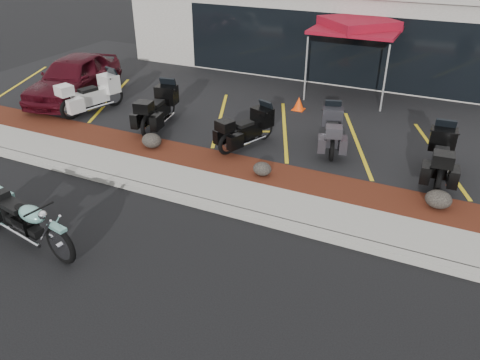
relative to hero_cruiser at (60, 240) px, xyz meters
The scene contains 18 objects.
ground 2.59m from the hero_cruiser, 50.70° to the left, with size 90.00×90.00×0.00m, color black.
curb 3.31m from the hero_cruiser, 60.71° to the left, with size 24.00×0.25×0.15m, color gray.
sidewalk 3.93m from the hero_cruiser, 65.74° to the left, with size 24.00×1.20×0.15m, color gray.
mulch_bed 5.04m from the hero_cruiser, 71.37° to the left, with size 24.00×1.20×0.16m, color black.
upper_lot 10.30m from the hero_cruiser, 81.02° to the left, with size 26.00×9.60×0.15m, color black.
dealership_building 16.57m from the hero_cruiser, 84.42° to the left, with size 18.00×8.16×4.00m.
boulder_left 4.93m from the hero_cruiser, 105.05° to the left, with size 0.57×0.48×0.41m, color black.
boulder_mid 5.05m from the hero_cruiser, 65.02° to the left, with size 0.47×0.39×0.33m, color black.
boulder_right 7.85m from the hero_cruiser, 37.92° to the left, with size 0.57×0.47×0.40m, color black.
hero_cruiser is the anchor object (origin of this frame).
touring_white 8.29m from the hero_cruiser, 121.83° to the left, with size 2.29×0.87×1.33m, color white, non-canonical shape.
touring_black_front 7.23m from the hero_cruiser, 106.74° to the left, with size 2.24×0.86×1.31m, color black, non-canonical shape.
touring_black_mid 6.76m from the hero_cruiser, 78.64° to the left, with size 2.01×0.77×1.17m, color black, non-canonical shape.
touring_grey 8.09m from the hero_cruiser, 67.99° to the left, with size 2.01×0.77×1.17m, color #2A292E, non-canonical shape.
touring_black_rear 9.24m from the hero_cruiser, 49.43° to the left, with size 2.17×0.83×1.26m, color black, non-canonical shape.
parked_car 9.40m from the hero_cruiser, 130.75° to the left, with size 1.78×4.42×1.51m, color #3F0912.
traffic_cone 9.48m from the hero_cruiser, 81.36° to the left, with size 0.37×0.37×0.44m, color #F64108.
popup_canopy 12.18m from the hero_cruiser, 77.52° to the left, with size 3.57×3.57×2.66m.
Camera 1 is at (4.40, -6.87, 5.66)m, focal length 35.00 mm.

